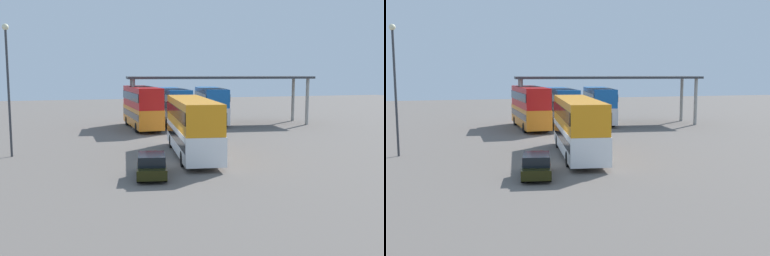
# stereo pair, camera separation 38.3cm
# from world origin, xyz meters

# --- Properties ---
(ground_plane) EXTENTS (140.00, 140.00, 0.00)m
(ground_plane) POSITION_xyz_m (0.00, 0.00, 0.00)
(ground_plane) COLOR #686059
(double_decker_main) EXTENTS (3.94, 11.78, 4.06)m
(double_decker_main) POSITION_xyz_m (1.49, 2.94, 2.23)
(double_decker_main) COLOR white
(double_decker_main) RESTS_ON ground_plane
(parked_hatchback) EXTENTS (2.32, 4.23, 1.35)m
(parked_hatchback) POSITION_xyz_m (-2.48, -2.61, 0.67)
(parked_hatchback) COLOR black
(parked_hatchback) RESTS_ON ground_plane
(double_decker_near_canopy) EXTENTS (2.71, 10.24, 4.37)m
(double_decker_near_canopy) POSITION_xyz_m (0.66, 19.12, 2.39)
(double_decker_near_canopy) COLOR orange
(double_decker_near_canopy) RESTS_ON ground_plane
(double_decker_mid_row) EXTENTS (3.03, 10.36, 4.06)m
(double_decker_mid_row) POSITION_xyz_m (4.51, 21.46, 2.23)
(double_decker_mid_row) COLOR white
(double_decker_mid_row) RESTS_ON ground_plane
(double_decker_far_right) EXTENTS (4.15, 10.40, 4.08)m
(double_decker_far_right) POSITION_xyz_m (9.01, 21.40, 2.24)
(double_decker_far_right) COLOR silver
(double_decker_far_right) RESTS_ON ground_plane
(depot_canopy) EXTENTS (21.02, 7.20, 5.42)m
(depot_canopy) POSITION_xyz_m (9.66, 20.39, 5.05)
(depot_canopy) COLOR #33353A
(depot_canopy) RESTS_ON ground_plane
(lamppost_tall) EXTENTS (0.44, 0.44, 9.20)m
(lamppost_tall) POSITION_xyz_m (-10.84, 6.14, 5.67)
(lamppost_tall) COLOR #33353A
(lamppost_tall) RESTS_ON ground_plane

